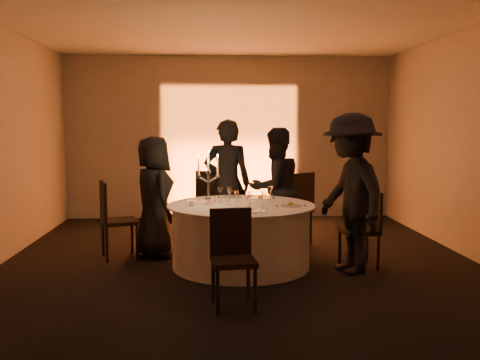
{
  "coord_description": "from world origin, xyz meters",
  "views": [
    {
      "loc": [
        -0.4,
        -6.44,
        1.75
      ],
      "look_at": [
        0.0,
        0.2,
        1.05
      ],
      "focal_mm": 40.0,
      "sensor_mm": 36.0,
      "label": 1
    }
  ],
  "objects": [
    {
      "name": "plate_back_left",
      "position": [
        -0.09,
        0.63,
        0.78
      ],
      "size": [
        0.36,
        0.26,
        0.01
      ],
      "color": "white",
      "rests_on": "banquet_table"
    },
    {
      "name": "guest_back_right",
      "position": [
        0.55,
        0.99,
        0.85
      ],
      "size": [
        1.03,
        0.96,
        1.7
      ],
      "primitive_type": "imported",
      "rotation": [
        0.0,
        0.0,
        -2.64
      ],
      "color": "black",
      "rests_on": "floor"
    },
    {
      "name": "wine_glass_g",
      "position": [
        -0.14,
        0.26,
        0.91
      ],
      "size": [
        0.07,
        0.07,
        0.19
      ],
      "color": "silver",
      "rests_on": "banquet_table"
    },
    {
      "name": "plate_right",
      "position": [
        0.59,
        -0.18,
        0.79
      ],
      "size": [
        0.36,
        0.25,
        0.08
      ],
      "color": "white",
      "rests_on": "banquet_table"
    },
    {
      "name": "chair_back_right",
      "position": [
        0.86,
        1.11,
        0.6
      ],
      "size": [
        0.64,
        0.64,
        1.06
      ],
      "rotation": [
        0.0,
        0.0,
        -2.54
      ],
      "color": "black",
      "rests_on": "floor"
    },
    {
      "name": "uplighter_fixture",
      "position": [
        0.0,
        3.2,
        0.05
      ],
      "size": [
        0.25,
        0.12,
        0.1
      ],
      "primitive_type": "cube",
      "color": "black",
      "rests_on": "floor"
    },
    {
      "name": "tumbler_a",
      "position": [
        -0.36,
        0.0,
        0.82
      ],
      "size": [
        0.07,
        0.07,
        0.09
      ],
      "primitive_type": "cylinder",
      "color": "silver",
      "rests_on": "banquet_table"
    },
    {
      "name": "wine_glass_d",
      "position": [
        -0.25,
        0.15,
        0.91
      ],
      "size": [
        0.07,
        0.07,
        0.19
      ],
      "color": "silver",
      "rests_on": "banquet_table"
    },
    {
      "name": "chair_left",
      "position": [
        -1.64,
        0.47,
        0.57
      ],
      "size": [
        0.56,
        0.56,
        1.01
      ],
      "rotation": [
        0.0,
        0.0,
        1.88
      ],
      "color": "black",
      "rests_on": "floor"
    },
    {
      "name": "plate_front",
      "position": [
        0.06,
        -0.55,
        0.79
      ],
      "size": [
        0.36,
        0.25,
        0.08
      ],
      "color": "white",
      "rests_on": "banquet_table"
    },
    {
      "name": "guest_back_left",
      "position": [
        -0.13,
        1.07,
        0.91
      ],
      "size": [
        0.71,
        0.51,
        1.82
      ],
      "primitive_type": "imported",
      "rotation": [
        0.0,
        0.0,
        3.02
      ],
      "color": "black",
      "rests_on": "floor"
    },
    {
      "name": "guest_right",
      "position": [
        1.27,
        -0.32,
        0.94
      ],
      "size": [
        0.97,
        1.35,
        1.88
      ],
      "primitive_type": "imported",
      "rotation": [
        0.0,
        0.0,
        -1.32
      ],
      "color": "black",
      "rests_on": "floor"
    },
    {
      "name": "banquet_table",
      "position": [
        0.0,
        0.0,
        0.38
      ],
      "size": [
        1.8,
        1.8,
        0.77
      ],
      "color": "black",
      "rests_on": "floor"
    },
    {
      "name": "wall_back",
      "position": [
        0.0,
        3.5,
        1.5
      ],
      "size": [
        7.0,
        0.0,
        7.0
      ],
      "primitive_type": "plane",
      "rotation": [
        1.57,
        0.0,
        0.0
      ],
      "color": "#9E9B92",
      "rests_on": "floor"
    },
    {
      "name": "coffee_cup",
      "position": [
        -0.6,
        -0.08,
        0.8
      ],
      "size": [
        0.11,
        0.11,
        0.07
      ],
      "color": "white",
      "rests_on": "banquet_table"
    },
    {
      "name": "guest_left",
      "position": [
        -1.11,
        0.55,
        0.8
      ],
      "size": [
        0.8,
        0.92,
        1.59
      ],
      "primitive_type": "imported",
      "rotation": [
        0.0,
        0.0,
        2.03
      ],
      "color": "black",
      "rests_on": "floor"
    },
    {
      "name": "wine_glass_e",
      "position": [
        0.25,
        -0.14,
        0.91
      ],
      "size": [
        0.07,
        0.07,
        0.19
      ],
      "color": "silver",
      "rests_on": "banquet_table"
    },
    {
      "name": "wine_glass_i",
      "position": [
        0.06,
        -0.27,
        0.91
      ],
      "size": [
        0.07,
        0.07,
        0.19
      ],
      "color": "silver",
      "rests_on": "banquet_table"
    },
    {
      "name": "wall_front",
      "position": [
        0.0,
        -3.5,
        1.5
      ],
      "size": [
        7.0,
        0.0,
        7.0
      ],
      "primitive_type": "plane",
      "rotation": [
        -1.57,
        0.0,
        0.0
      ],
      "color": "#9E9B92",
      "rests_on": "floor"
    },
    {
      "name": "ceiling",
      "position": [
        0.0,
        0.0,
        3.0
      ],
      "size": [
        7.0,
        7.0,
        0.0
      ],
      "primitive_type": "plane",
      "rotation": [
        3.14,
        0.0,
        0.0
      ],
      "color": "white",
      "rests_on": "wall_back"
    },
    {
      "name": "candelabra",
      "position": [
        -0.4,
        -0.01,
        1.01
      ],
      "size": [
        0.28,
        0.14,
        0.68
      ],
      "color": "silver",
      "rests_on": "banquet_table"
    },
    {
      "name": "wine_glass_c",
      "position": [
        -0.14,
        -0.03,
        0.91
      ],
      "size": [
        0.07,
        0.07,
        0.19
      ],
      "color": "silver",
      "rests_on": "banquet_table"
    },
    {
      "name": "chair_front",
      "position": [
        -0.17,
        -1.41,
        0.53
      ],
      "size": [
        0.45,
        0.45,
        0.93
      ],
      "rotation": [
        0.0,
        0.0,
        0.11
      ],
      "color": "black",
      "rests_on": "floor"
    },
    {
      "name": "wine_glass_a",
      "position": [
        0.39,
        0.23,
        0.91
      ],
      "size": [
        0.07,
        0.07,
        0.19
      ],
      "color": "silver",
      "rests_on": "banquet_table"
    },
    {
      "name": "chair_right",
      "position": [
        1.51,
        -0.14,
        0.53
      ],
      "size": [
        0.45,
        0.45,
        0.94
      ],
      "rotation": [
        0.0,
        0.0,
        -1.47
      ],
      "color": "black",
      "rests_on": "floor"
    },
    {
      "name": "floor",
      "position": [
        0.0,
        0.0,
        0.0
      ],
      "size": [
        7.0,
        7.0,
        0.0
      ],
      "primitive_type": "plane",
      "color": "black",
      "rests_on": "ground"
    },
    {
      "name": "wine_glass_b",
      "position": [
        0.27,
        -0.31,
        0.91
      ],
      "size": [
        0.07,
        0.07,
        0.19
      ],
      "color": "silver",
      "rests_on": "banquet_table"
    },
    {
      "name": "wine_glass_f",
      "position": [
        0.1,
        -0.18,
        0.91
      ],
      "size": [
        0.07,
        0.07,
        0.19
      ],
      "color": "silver",
      "rests_on": "banquet_table"
    },
    {
      "name": "wine_glass_h",
      "position": [
        -0.07,
        -0.19,
        0.91
      ],
      "size": [
        0.07,
        0.07,
        0.19
      ],
      "color": "silver",
      "rests_on": "banquet_table"
    },
    {
      "name": "plate_left",
      "position": [
        -0.48,
        0.23,
        0.78
      ],
      "size": [
        0.36,
        0.29,
        0.01
      ],
      "color": "white",
      "rests_on": "banquet_table"
    },
    {
      "name": "tumbler_b",
      "position": [
        0.1,
        -0.39,
        0.82
      ],
      "size": [
        0.07,
        0.07,
        0.09
      ],
      "primitive_type": "cylinder",
      "color": "silver",
      "rests_on": "banquet_table"
    },
    {
      "name": "chair_back_left",
      "position": [
        -0.33,
        1.57,
        0.6
      ],
      "size": [
        0.54,
        0.54,
        1.06
      ],
      "rotation": [
        0.0,
        0.0,
        2.95
      ],
      "color": "black",
      "rests_on": "floor"
    },
    {
      "name": "plate_back_right",
      "position": [
        0.29,
        0.5,
        0.79
      ],
      "size": [
        0.36,
        0.27,
        0.08
      ],
      "color": "white",
      "rests_on": "banquet_table"
    }
  ]
}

